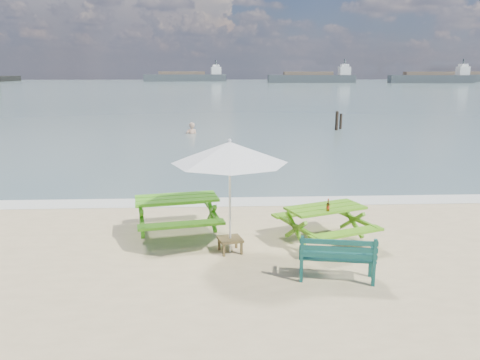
{
  "coord_description": "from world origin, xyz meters",
  "views": [
    {
      "loc": [
        -1.08,
        -7.73,
        3.54
      ],
      "look_at": [
        -0.57,
        3.0,
        1.0
      ],
      "focal_mm": 35.0,
      "sensor_mm": 36.0,
      "label": 1
    }
  ],
  "objects_px": {
    "picnic_table_left": "(177,216)",
    "swimmer": "(192,139)",
    "patio_umbrella": "(230,152)",
    "picnic_table_right": "(325,225)",
    "park_bench": "(336,266)",
    "side_table": "(230,245)",
    "beer_bottle": "(328,207)"
  },
  "relations": [
    {
      "from": "picnic_table_right",
      "to": "patio_umbrella",
      "type": "height_order",
      "value": "patio_umbrella"
    },
    {
      "from": "beer_bottle",
      "to": "swimmer",
      "type": "height_order",
      "value": "beer_bottle"
    },
    {
      "from": "picnic_table_right",
      "to": "beer_bottle",
      "type": "relative_size",
      "value": 8.95
    },
    {
      "from": "picnic_table_right",
      "to": "swimmer",
      "type": "bearing_deg",
      "value": 102.13
    },
    {
      "from": "park_bench",
      "to": "patio_umbrella",
      "type": "height_order",
      "value": "patio_umbrella"
    },
    {
      "from": "picnic_table_right",
      "to": "swimmer",
      "type": "xyz_separation_m",
      "value": [
        -3.73,
        17.34,
        -0.66
      ]
    },
    {
      "from": "picnic_table_left",
      "to": "picnic_table_right",
      "type": "relative_size",
      "value": 1.01
    },
    {
      "from": "picnic_table_left",
      "to": "patio_umbrella",
      "type": "xyz_separation_m",
      "value": [
        1.13,
        -1.11,
        1.61
      ]
    },
    {
      "from": "picnic_table_left",
      "to": "park_bench",
      "type": "relative_size",
      "value": 1.69
    },
    {
      "from": "side_table",
      "to": "picnic_table_right",
      "type": "bearing_deg",
      "value": 13.43
    },
    {
      "from": "picnic_table_left",
      "to": "side_table",
      "type": "height_order",
      "value": "picnic_table_left"
    },
    {
      "from": "beer_bottle",
      "to": "swimmer",
      "type": "bearing_deg",
      "value": 101.86
    },
    {
      "from": "patio_umbrella",
      "to": "side_table",
      "type": "bearing_deg",
      "value": 0.0
    },
    {
      "from": "patio_umbrella",
      "to": "picnic_table_left",
      "type": "bearing_deg",
      "value": 135.48
    },
    {
      "from": "swimmer",
      "to": "patio_umbrella",
      "type": "bearing_deg",
      "value": -84.46
    },
    {
      "from": "picnic_table_right",
      "to": "beer_bottle",
      "type": "distance_m",
      "value": 0.56
    },
    {
      "from": "park_bench",
      "to": "patio_umbrella",
      "type": "distance_m",
      "value": 2.85
    },
    {
      "from": "picnic_table_left",
      "to": "swimmer",
      "type": "distance_m",
      "value": 16.73
    },
    {
      "from": "picnic_table_left",
      "to": "swimmer",
      "type": "height_order",
      "value": "picnic_table_left"
    },
    {
      "from": "picnic_table_left",
      "to": "side_table",
      "type": "xyz_separation_m",
      "value": [
        1.13,
        -1.11,
        -0.25
      ]
    },
    {
      "from": "patio_umbrella",
      "to": "beer_bottle",
      "type": "height_order",
      "value": "patio_umbrella"
    },
    {
      "from": "park_bench",
      "to": "swimmer",
      "type": "height_order",
      "value": "park_bench"
    },
    {
      "from": "picnic_table_left",
      "to": "picnic_table_right",
      "type": "bearing_deg",
      "value": -11.48
    },
    {
      "from": "picnic_table_right",
      "to": "picnic_table_left",
      "type": "bearing_deg",
      "value": 168.52
    },
    {
      "from": "side_table",
      "to": "beer_bottle",
      "type": "bearing_deg",
      "value": 5.3
    },
    {
      "from": "picnic_table_left",
      "to": "beer_bottle",
      "type": "bearing_deg",
      "value": -16.66
    },
    {
      "from": "park_bench",
      "to": "side_table",
      "type": "height_order",
      "value": "park_bench"
    },
    {
      "from": "picnic_table_left",
      "to": "beer_bottle",
      "type": "height_order",
      "value": "beer_bottle"
    },
    {
      "from": "side_table",
      "to": "beer_bottle",
      "type": "height_order",
      "value": "beer_bottle"
    },
    {
      "from": "park_bench",
      "to": "swimmer",
      "type": "xyz_separation_m",
      "value": [
        -3.53,
        19.14,
        -0.54
      ]
    },
    {
      "from": "picnic_table_left",
      "to": "patio_umbrella",
      "type": "bearing_deg",
      "value": -44.52
    },
    {
      "from": "picnic_table_left",
      "to": "picnic_table_right",
      "type": "xyz_separation_m",
      "value": [
        3.13,
        -0.64,
        -0.04
      ]
    }
  ]
}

